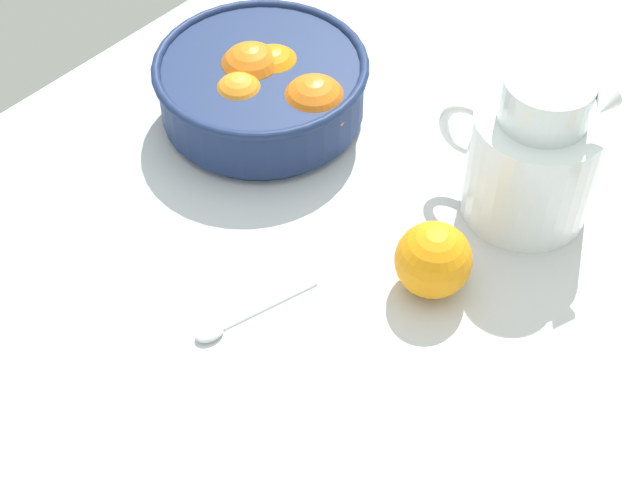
# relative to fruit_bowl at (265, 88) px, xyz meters

# --- Properties ---
(ground_plane) EXTENTS (1.47, 1.02, 0.03)m
(ground_plane) POSITION_rel_fruit_bowl_xyz_m (-0.16, -0.24, -0.07)
(ground_plane) COLOR silver
(fruit_bowl) EXTENTS (0.27, 0.27, 0.10)m
(fruit_bowl) POSITION_rel_fruit_bowl_xyz_m (0.00, 0.00, 0.00)
(fruit_bowl) COLOR navy
(fruit_bowl) RESTS_ON ground_plane
(juice_pitcher) EXTENTS (0.15, 0.19, 0.20)m
(juice_pitcher) POSITION_rel_fruit_bowl_xyz_m (0.09, -0.33, 0.02)
(juice_pitcher) COLOR white
(juice_pitcher) RESTS_ON ground_plane
(loose_orange_2) EXTENTS (0.08, 0.08, 0.08)m
(loose_orange_2) POSITION_rel_fruit_bowl_xyz_m (-0.08, -0.32, -0.01)
(loose_orange_2) COLOR orange
(loose_orange_2) RESTS_ON ground_plane
(spoon) EXTENTS (0.15, 0.06, 0.01)m
(spoon) POSITION_rel_fruit_bowl_xyz_m (-0.26, -0.20, -0.05)
(spoon) COLOR silver
(spoon) RESTS_ON ground_plane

